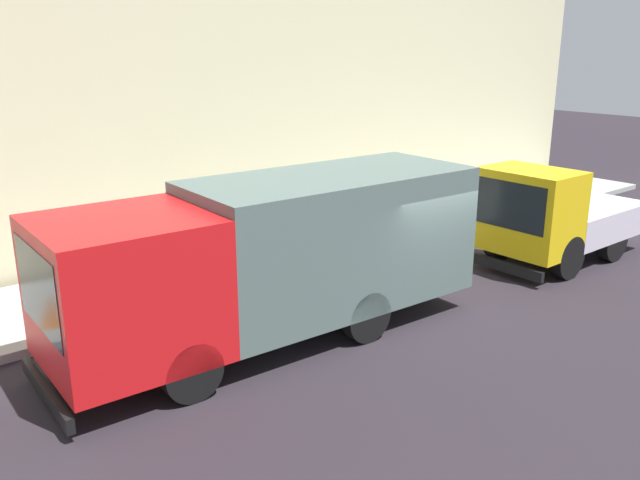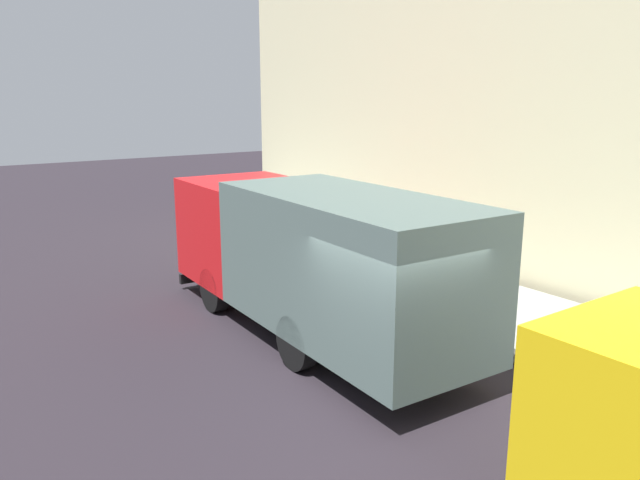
# 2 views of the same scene
# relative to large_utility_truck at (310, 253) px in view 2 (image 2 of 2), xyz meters

# --- Properties ---
(ground) EXTENTS (80.00, 80.00, 0.00)m
(ground) POSITION_rel_large_utility_truck_xyz_m (-0.89, -3.10, -1.66)
(ground) COLOR #252026
(sidewalk) EXTENTS (3.47, 30.00, 0.17)m
(sidewalk) POSITION_rel_large_utility_truck_xyz_m (3.85, -3.10, -1.57)
(sidewalk) COLOR #9C9F99
(sidewalk) RESTS_ON ground
(large_utility_truck) EXTENTS (2.72, 8.25, 2.95)m
(large_utility_truck) POSITION_rel_large_utility_truck_xyz_m (0.00, 0.00, 0.00)
(large_utility_truck) COLOR red
(large_utility_truck) RESTS_ON ground
(pedestrian_walking) EXTENTS (0.47, 0.47, 1.71)m
(pedestrian_walking) POSITION_rel_large_utility_truck_xyz_m (4.54, 3.81, -0.58)
(pedestrian_walking) COLOR #3D2E5B
(pedestrian_walking) RESTS_ON sidewalk
(traffic_cone_orange) EXTENTS (0.45, 0.45, 0.65)m
(traffic_cone_orange) POSITION_rel_large_utility_truck_xyz_m (2.92, 4.81, -1.17)
(traffic_cone_orange) COLOR orange
(traffic_cone_orange) RESTS_ON sidewalk
(street_sign_post) EXTENTS (0.44, 0.08, 2.22)m
(street_sign_post) POSITION_rel_large_utility_truck_xyz_m (2.60, -0.87, -0.16)
(street_sign_post) COLOR #4C5156
(street_sign_post) RESTS_ON sidewalk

